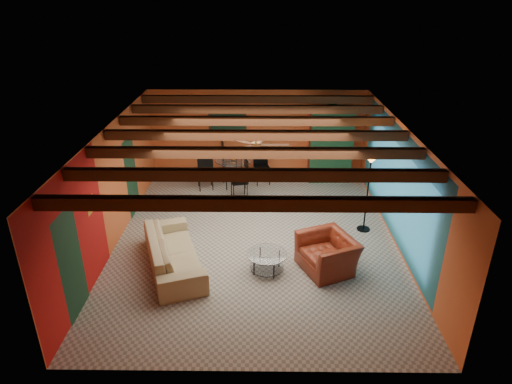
{
  "coord_description": "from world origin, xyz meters",
  "views": [
    {
      "loc": [
        0.1,
        -9.19,
        5.49
      ],
      "look_at": [
        0.0,
        0.2,
        1.15
      ],
      "focal_mm": 31.49,
      "sensor_mm": 36.0,
      "label": 1
    }
  ],
  "objects_px": {
    "dining_table": "(234,168)",
    "potted_plant": "(333,103)",
    "sofa": "(173,252)",
    "armchair": "(327,253)",
    "coffee_table": "(267,262)",
    "vase": "(233,146)",
    "floor_lamp": "(367,193)",
    "armoire": "(330,146)"
  },
  "relations": [
    {
      "from": "sofa",
      "to": "vase",
      "type": "bearing_deg",
      "value": -32.9
    },
    {
      "from": "dining_table",
      "to": "vase",
      "type": "xyz_separation_m",
      "value": [
        -0.0,
        0.0,
        0.67
      ]
    },
    {
      "from": "armchair",
      "to": "armoire",
      "type": "height_order",
      "value": "armoire"
    },
    {
      "from": "floor_lamp",
      "to": "vase",
      "type": "height_order",
      "value": "floor_lamp"
    },
    {
      "from": "dining_table",
      "to": "potted_plant",
      "type": "xyz_separation_m",
      "value": [
        2.89,
        0.57,
        1.81
      ]
    },
    {
      "from": "armchair",
      "to": "vase",
      "type": "xyz_separation_m",
      "value": [
        -2.2,
        4.31,
        0.88
      ]
    },
    {
      "from": "dining_table",
      "to": "floor_lamp",
      "type": "relative_size",
      "value": 1.13
    },
    {
      "from": "floor_lamp",
      "to": "armchair",
      "type": "bearing_deg",
      "value": -123.94
    },
    {
      "from": "sofa",
      "to": "potted_plant",
      "type": "height_order",
      "value": "potted_plant"
    },
    {
      "from": "armchair",
      "to": "coffee_table",
      "type": "relative_size",
      "value": 1.36
    },
    {
      "from": "armchair",
      "to": "coffee_table",
      "type": "height_order",
      "value": "armchair"
    },
    {
      "from": "armoire",
      "to": "vase",
      "type": "distance_m",
      "value": 2.95
    },
    {
      "from": "sofa",
      "to": "dining_table",
      "type": "relative_size",
      "value": 1.12
    },
    {
      "from": "coffee_table",
      "to": "vase",
      "type": "xyz_separation_m",
      "value": [
        -0.93,
        4.42,
        1.03
      ]
    },
    {
      "from": "potted_plant",
      "to": "armoire",
      "type": "bearing_deg",
      "value": 0.0
    },
    {
      "from": "dining_table",
      "to": "potted_plant",
      "type": "bearing_deg",
      "value": 11.08
    },
    {
      "from": "armoire",
      "to": "potted_plant",
      "type": "relative_size",
      "value": 4.45
    },
    {
      "from": "armchair",
      "to": "potted_plant",
      "type": "bearing_deg",
      "value": 147.96
    },
    {
      "from": "armchair",
      "to": "coffee_table",
      "type": "xyz_separation_m",
      "value": [
        -1.27,
        -0.1,
        -0.16
      ]
    },
    {
      "from": "armchair",
      "to": "vase",
      "type": "bearing_deg",
      "value": -177.0
    },
    {
      "from": "coffee_table",
      "to": "potted_plant",
      "type": "relative_size",
      "value": 1.75
    },
    {
      "from": "sofa",
      "to": "vase",
      "type": "distance_m",
      "value": 4.48
    },
    {
      "from": "potted_plant",
      "to": "vase",
      "type": "distance_m",
      "value": 3.16
    },
    {
      "from": "armoire",
      "to": "vase",
      "type": "bearing_deg",
      "value": -170.39
    },
    {
      "from": "dining_table",
      "to": "potted_plant",
      "type": "height_order",
      "value": "potted_plant"
    },
    {
      "from": "potted_plant",
      "to": "dining_table",
      "type": "bearing_deg",
      "value": -168.92
    },
    {
      "from": "coffee_table",
      "to": "potted_plant",
      "type": "bearing_deg",
      "value": 68.56
    },
    {
      "from": "armoire",
      "to": "floor_lamp",
      "type": "xyz_separation_m",
      "value": [
        0.45,
        -3.19,
        -0.08
      ]
    },
    {
      "from": "armchair",
      "to": "potted_plant",
      "type": "relative_size",
      "value": 2.38
    },
    {
      "from": "floor_lamp",
      "to": "potted_plant",
      "type": "height_order",
      "value": "potted_plant"
    },
    {
      "from": "armchair",
      "to": "floor_lamp",
      "type": "height_order",
      "value": "floor_lamp"
    },
    {
      "from": "sofa",
      "to": "potted_plant",
      "type": "distance_m",
      "value": 6.56
    },
    {
      "from": "potted_plant",
      "to": "vase",
      "type": "xyz_separation_m",
      "value": [
        -2.89,
        -0.57,
        -1.15
      ]
    },
    {
      "from": "coffee_table",
      "to": "vase",
      "type": "height_order",
      "value": "vase"
    },
    {
      "from": "coffee_table",
      "to": "armoire",
      "type": "xyz_separation_m",
      "value": [
        1.96,
        4.98,
        0.86
      ]
    },
    {
      "from": "coffee_table",
      "to": "armoire",
      "type": "relative_size",
      "value": 0.39
    },
    {
      "from": "potted_plant",
      "to": "floor_lamp",
      "type": "bearing_deg",
      "value": -81.97
    },
    {
      "from": "coffee_table",
      "to": "potted_plant",
      "type": "height_order",
      "value": "potted_plant"
    },
    {
      "from": "sofa",
      "to": "dining_table",
      "type": "distance_m",
      "value": 4.4
    },
    {
      "from": "sofa",
      "to": "potted_plant",
      "type": "bearing_deg",
      "value": -58.24
    },
    {
      "from": "sofa",
      "to": "coffee_table",
      "type": "height_order",
      "value": "sofa"
    },
    {
      "from": "sofa",
      "to": "potted_plant",
      "type": "xyz_separation_m",
      "value": [
        3.93,
        4.84,
        2.03
      ]
    }
  ]
}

